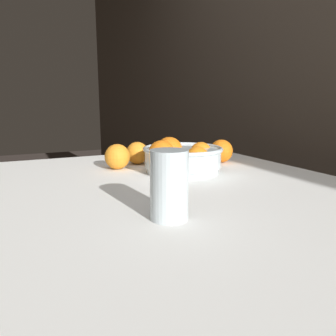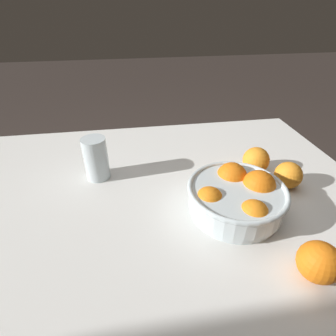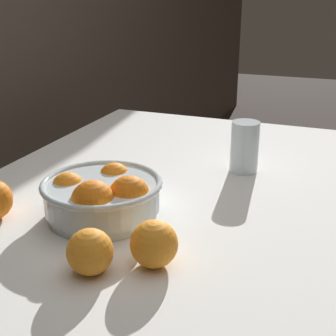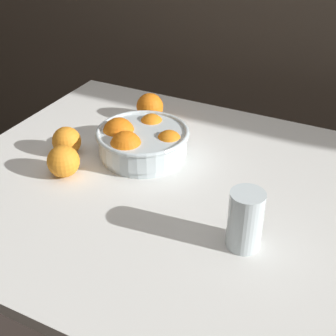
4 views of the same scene
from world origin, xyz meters
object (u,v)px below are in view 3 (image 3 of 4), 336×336
fruit_bowl (103,196)px  orange_loose_near_bowl (90,252)px  juice_glass (244,149)px  orange_loose_front (154,244)px

fruit_bowl → orange_loose_near_bowl: size_ratio=3.18×
juice_glass → fruit_bowl: bearing=149.5°
juice_glass → orange_loose_front: juice_glass is taller
juice_glass → orange_loose_near_bowl: 0.54m
fruit_bowl → orange_loose_near_bowl: (-0.18, -0.07, -0.01)m
fruit_bowl → orange_loose_near_bowl: 0.19m
fruit_bowl → juice_glass: juice_glass is taller
fruit_bowl → orange_loose_front: 0.20m
orange_loose_near_bowl → fruit_bowl: bearing=22.5°
orange_loose_front → juice_glass: bearing=-5.4°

